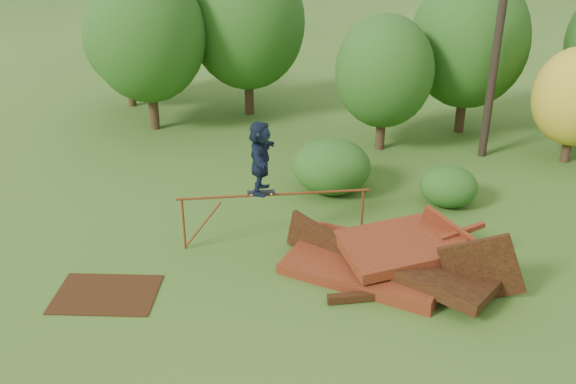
% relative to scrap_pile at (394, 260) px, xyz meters
% --- Properties ---
extents(ground, '(240.00, 240.00, 0.00)m').
position_rel_scrap_pile_xyz_m(ground, '(-1.97, -1.24, -0.38)').
color(ground, '#2D5116').
rests_on(ground, ground).
extents(scrap_pile, '(5.85, 3.57, 2.02)m').
position_rel_scrap_pile_xyz_m(scrap_pile, '(0.00, 0.00, 0.00)').
color(scrap_pile, '#471B0C').
rests_on(scrap_pile, ground).
extents(grind_rail, '(4.75, 1.59, 1.46)m').
position_rel_scrap_pile_xyz_m(grind_rail, '(-3.16, 0.89, 0.81)').
color(grind_rail, '#632D0F').
rests_on(grind_rail, ground).
extents(skateboard, '(0.73, 0.40, 0.07)m').
position_rel_scrap_pile_xyz_m(skateboard, '(-3.47, 0.79, 1.14)').
color(skateboard, black).
rests_on(skateboard, grind_rail).
extents(skater, '(0.76, 1.80, 1.88)m').
position_rel_scrap_pile_xyz_m(skater, '(-3.47, 0.79, 2.10)').
color(skater, black).
rests_on(skater, skateboard).
extents(flat_plate, '(2.56, 2.01, 0.03)m').
position_rel_scrap_pile_xyz_m(flat_plate, '(-6.47, -2.20, -0.36)').
color(flat_plate, '#321B0A').
rests_on(flat_plate, ground).
extents(tree_0, '(4.36, 4.36, 6.14)m').
position_rel_scrap_pile_xyz_m(tree_0, '(-9.67, 8.78, 3.25)').
color(tree_0, black).
rests_on(tree_0, ground).
extents(tree_1, '(4.57, 4.57, 6.36)m').
position_rel_scrap_pile_xyz_m(tree_1, '(-6.50, 11.30, 3.35)').
color(tree_1, black).
rests_on(tree_1, ground).
extents(tree_2, '(3.40, 3.40, 4.79)m').
position_rel_scrap_pile_xyz_m(tree_2, '(-0.90, 8.34, 2.45)').
color(tree_2, black).
rests_on(tree_2, ground).
extents(tree_3, '(4.30, 4.30, 5.97)m').
position_rel_scrap_pile_xyz_m(tree_3, '(1.97, 10.75, 3.11)').
color(tree_3, black).
rests_on(tree_3, ground).
extents(tree_6, '(3.49, 3.49, 4.88)m').
position_rel_scrap_pile_xyz_m(tree_6, '(-11.75, 11.36, 2.49)').
color(tree_6, black).
rests_on(tree_6, ground).
extents(shrub_left, '(2.40, 2.22, 1.66)m').
position_rel_scrap_pile_xyz_m(shrub_left, '(-2.14, 4.40, 0.45)').
color(shrub_left, '#144512').
rests_on(shrub_left, ground).
extents(shrub_right, '(1.69, 1.55, 1.20)m').
position_rel_scrap_pile_xyz_m(shrub_right, '(1.37, 4.13, 0.22)').
color(shrub_right, '#144512').
rests_on(shrub_right, ground).
extents(utility_pole, '(1.40, 0.28, 8.94)m').
position_rel_scrap_pile_xyz_m(utility_pole, '(2.68, 8.36, 4.17)').
color(utility_pole, black).
rests_on(utility_pole, ground).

